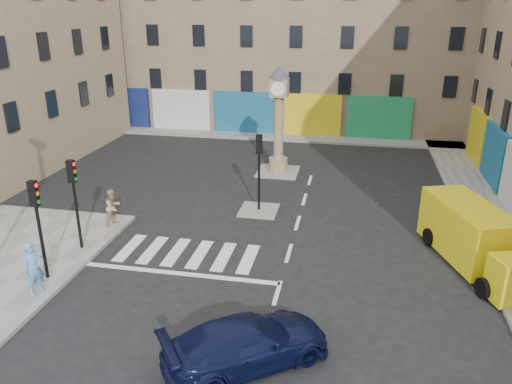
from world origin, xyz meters
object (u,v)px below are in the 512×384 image
(traffic_light_island, at_px, (259,160))
(yellow_van, at_px, (475,238))
(traffic_light_left_far, at_px, (74,190))
(navy_sedan, at_px, (247,343))
(pedestrian_blue, at_px, (34,269))
(pedestrian_tan, at_px, (113,207))
(traffic_light_left_near, at_px, (37,214))
(clock_pillar, at_px, (279,114))

(traffic_light_island, xyz_separation_m, yellow_van, (9.02, -3.43, -1.50))
(traffic_light_left_far, distance_m, navy_sedan, 9.83)
(pedestrian_blue, bearing_deg, pedestrian_tan, 31.45)
(traffic_light_left_near, relative_size, traffic_light_island, 1.00)
(traffic_light_island, bearing_deg, pedestrian_blue, -124.17)
(traffic_light_left_far, relative_size, yellow_van, 0.59)
(traffic_light_island, relative_size, clock_pillar, 0.61)
(clock_pillar, relative_size, pedestrian_blue, 3.19)
(clock_pillar, bearing_deg, traffic_light_left_near, -114.55)
(traffic_light_left_far, bearing_deg, navy_sedan, -33.59)
(traffic_light_left_far, bearing_deg, clock_pillar, 61.06)
(traffic_light_left_near, xyz_separation_m, traffic_light_left_far, (0.00, 2.40, 0.00))
(traffic_light_left_near, height_order, traffic_light_island, traffic_light_left_near)
(clock_pillar, distance_m, pedestrian_tan, 11.16)
(yellow_van, relative_size, pedestrian_tan, 3.79)
(traffic_light_left_near, bearing_deg, pedestrian_blue, -73.90)
(traffic_light_left_near, distance_m, navy_sedan, 8.76)
(traffic_light_left_far, height_order, pedestrian_tan, traffic_light_left_far)
(traffic_light_island, xyz_separation_m, navy_sedan, (1.73, -10.73, -1.90))
(traffic_light_left_far, relative_size, navy_sedan, 0.78)
(yellow_van, bearing_deg, navy_sedan, -154.14)
(pedestrian_blue, height_order, pedestrian_tan, pedestrian_blue)
(pedestrian_blue, bearing_deg, navy_sedan, -72.31)
(traffic_light_left_near, relative_size, yellow_van, 0.59)
(traffic_light_left_far, relative_size, pedestrian_blue, 1.94)
(clock_pillar, height_order, yellow_van, clock_pillar)
(traffic_light_left_far, xyz_separation_m, pedestrian_blue, (0.30, -3.44, -1.52))
(traffic_light_island, height_order, clock_pillar, clock_pillar)
(yellow_van, bearing_deg, traffic_light_island, 140.02)
(clock_pillar, bearing_deg, pedestrian_tan, -123.54)
(traffic_light_left_far, xyz_separation_m, navy_sedan, (8.03, -5.33, -1.93))
(traffic_light_left_far, relative_size, pedestrian_tan, 2.24)
(traffic_light_left_near, relative_size, navy_sedan, 0.78)
(yellow_van, bearing_deg, clock_pillar, 114.58)
(traffic_light_left_near, bearing_deg, pedestrian_tan, 86.38)
(traffic_light_left_far, height_order, yellow_van, traffic_light_left_far)
(clock_pillar, xyz_separation_m, pedestrian_tan, (-6.00, -9.05, -2.57))
(traffic_light_left_near, bearing_deg, traffic_light_island, 51.07)
(navy_sedan, distance_m, yellow_van, 10.33)
(traffic_light_left_far, bearing_deg, pedestrian_blue, -85.02)
(navy_sedan, distance_m, pedestrian_blue, 7.97)
(pedestrian_blue, bearing_deg, yellow_van, -38.74)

